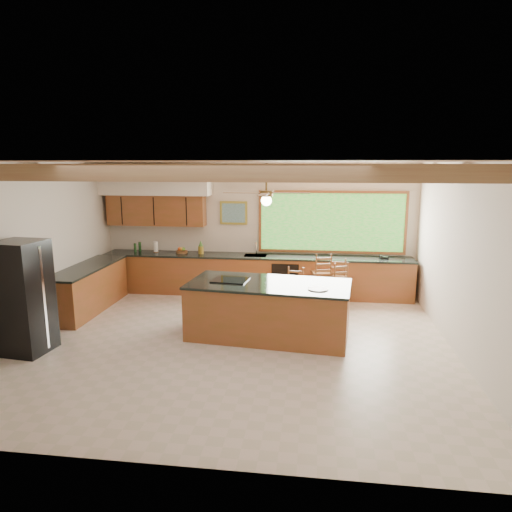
# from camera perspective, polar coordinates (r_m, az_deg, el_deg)

# --- Properties ---
(ground) EXTENTS (7.20, 7.20, 0.00)m
(ground) POSITION_cam_1_polar(r_m,az_deg,el_deg) (7.87, -2.85, -10.72)
(ground) COLOR beige
(ground) RESTS_ON ground
(room_shell) EXTENTS (7.27, 6.54, 3.02)m
(room_shell) POSITION_cam_1_polar(r_m,az_deg,el_deg) (8.00, -3.38, 6.02)
(room_shell) COLOR beige
(room_shell) RESTS_ON ground
(counter_run) EXTENTS (7.12, 3.10, 1.23)m
(counter_run) POSITION_cam_1_polar(r_m,az_deg,el_deg) (10.23, -4.91, -2.74)
(counter_run) COLOR brown
(counter_run) RESTS_ON ground
(island) EXTENTS (2.88, 1.58, 0.98)m
(island) POSITION_cam_1_polar(r_m,az_deg,el_deg) (7.99, 1.61, -6.69)
(island) COLOR brown
(island) RESTS_ON ground
(refrigerator) EXTENTS (0.77, 0.75, 1.80)m
(refrigerator) POSITION_cam_1_polar(r_m,az_deg,el_deg) (8.10, -27.10, -4.62)
(refrigerator) COLOR black
(refrigerator) RESTS_ON ground
(bar_stool_a) EXTENTS (0.42, 0.42, 1.01)m
(bar_stool_a) POSITION_cam_1_polar(r_m,az_deg,el_deg) (9.04, 5.18, -3.78)
(bar_stool_a) COLOR brown
(bar_stool_a) RESTS_ON ground
(bar_stool_b) EXTENTS (0.48, 0.48, 1.01)m
(bar_stool_b) POSITION_cam_1_polar(r_m,az_deg,el_deg) (9.53, 10.11, -3.11)
(bar_stool_b) COLOR brown
(bar_stool_b) RESTS_ON ground
(bar_stool_c) EXTENTS (0.48, 0.48, 1.12)m
(bar_stool_c) POSITION_cam_1_polar(r_m,az_deg,el_deg) (9.84, 8.19, -2.21)
(bar_stool_c) COLOR brown
(bar_stool_c) RESTS_ON ground
(bar_stool_d) EXTENTS (0.42, 0.42, 1.03)m
(bar_stool_d) POSITION_cam_1_polar(r_m,az_deg,el_deg) (9.87, 10.29, -2.54)
(bar_stool_d) COLOR brown
(bar_stool_d) RESTS_ON ground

